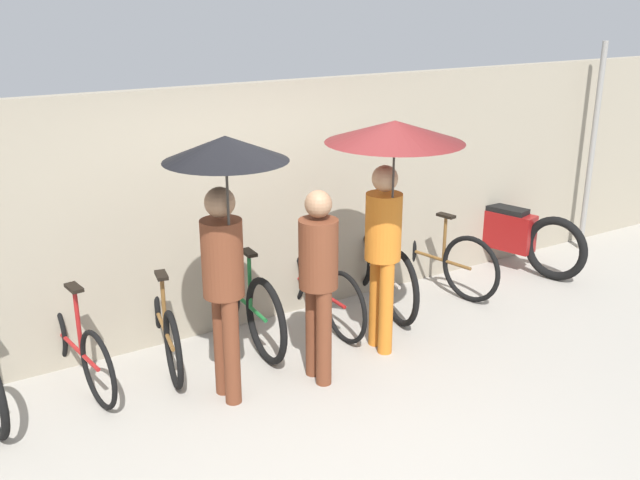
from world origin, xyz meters
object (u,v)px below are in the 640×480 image
object	(u,v)px
parked_bicycle_5	(377,268)
pedestrian_center	(318,273)
parked_bicycle_3	(243,299)
parked_bicycle_2	(162,321)
parked_bicycle_4	(313,285)
motorcycle	(504,233)
pedestrian_trailing	(391,167)
parked_bicycle_6	(429,254)
pedestrian_leading	(225,205)
parked_bicycle_1	(73,343)

from	to	relation	value
parked_bicycle_5	pedestrian_center	distance (m)	1.77
parked_bicycle_3	parked_bicycle_5	world-z (taller)	parked_bicycle_5
parked_bicycle_2	pedestrian_center	xyz separation A→B (m)	(0.97, -1.06, 0.61)
parked_bicycle_3	parked_bicycle_4	size ratio (longest dim) A/B	1.00
parked_bicycle_2	motorcycle	xyz separation A→B (m)	(4.25, 0.06, 0.07)
parked_bicycle_5	pedestrian_trailing	xyz separation A→B (m)	(-0.58, -0.94, 1.33)
parked_bicycle_2	parked_bicycle_3	xyz separation A→B (m)	(0.77, -0.05, 0.05)
parked_bicycle_3	parked_bicycle_6	bearing A→B (deg)	-85.38
parked_bicycle_5	pedestrian_leading	xyz separation A→B (m)	(-2.10, -0.97, 1.24)
parked_bicycle_2	parked_bicycle_3	world-z (taller)	parked_bicycle_2
parked_bicycle_2	parked_bicycle_3	bearing A→B (deg)	-83.45
parked_bicycle_4	parked_bicycle_6	distance (m)	1.54
parked_bicycle_4	parked_bicycle_5	distance (m)	0.77
parked_bicycle_1	pedestrian_leading	distance (m)	1.89
parked_bicycle_4	motorcycle	xyz separation A→B (m)	(2.71, 0.11, 0.05)
parked_bicycle_1	pedestrian_trailing	distance (m)	3.02
pedestrian_leading	parked_bicycle_2	bearing A→B (deg)	-79.48
parked_bicycle_6	pedestrian_center	world-z (taller)	pedestrian_center
parked_bicycle_2	parked_bicycle_5	world-z (taller)	parked_bicycle_5
parked_bicycle_6	motorcycle	xyz separation A→B (m)	(1.17, 0.03, 0.04)
parked_bicycle_2	motorcycle	world-z (taller)	parked_bicycle_2
parked_bicycle_2	parked_bicycle_4	size ratio (longest dim) A/B	0.95
parked_bicycle_4	parked_bicycle_5	bearing A→B (deg)	-90.16
parked_bicycle_1	pedestrian_center	world-z (taller)	pedestrian_center
pedestrian_leading	motorcycle	bearing A→B (deg)	-166.12
parked_bicycle_3	motorcycle	distance (m)	3.48
motorcycle	pedestrian_leading	bearing A→B (deg)	89.11
parked_bicycle_1	parked_bicycle_6	distance (m)	3.85
motorcycle	parked_bicycle_6	bearing A→B (deg)	75.63
pedestrian_leading	pedestrian_trailing	bearing A→B (deg)	-179.93
parked_bicycle_3	parked_bicycle_5	size ratio (longest dim) A/B	1.00
parked_bicycle_3	parked_bicycle_4	xyz separation A→B (m)	(0.77, 0.00, -0.03)
pedestrian_center	motorcycle	distance (m)	3.50
parked_bicycle_5	pedestrian_center	xyz separation A→B (m)	(-1.33, -1.02, 0.57)
parked_bicycle_4	pedestrian_trailing	world-z (taller)	pedestrian_trailing
parked_bicycle_3	pedestrian_center	size ratio (longest dim) A/B	1.08
parked_bicycle_6	pedestrian_trailing	world-z (taller)	pedestrian_trailing
parked_bicycle_3	pedestrian_trailing	bearing A→B (deg)	-131.51
parked_bicycle_2	parked_bicycle_5	xyz separation A→B (m)	(2.31, -0.04, 0.05)
parked_bicycle_6	pedestrian_trailing	size ratio (longest dim) A/B	0.85
parked_bicycle_1	parked_bicycle_3	world-z (taller)	parked_bicycle_3
motorcycle	parked_bicycle_2	bearing A→B (deg)	75.07
parked_bicycle_1	parked_bicycle_5	world-z (taller)	parked_bicycle_5
parked_bicycle_6	pedestrian_center	size ratio (longest dim) A/B	1.09
parked_bicycle_1	parked_bicycle_5	distance (m)	3.08
parked_bicycle_3	motorcycle	bearing A→B (deg)	-85.61
motorcycle	pedestrian_center	bearing A→B (deg)	93.16
parked_bicycle_1	parked_bicycle_5	size ratio (longest dim) A/B	0.93
pedestrian_leading	pedestrian_center	size ratio (longest dim) A/B	1.31
parked_bicycle_6	pedestrian_leading	size ratio (longest dim) A/B	0.83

